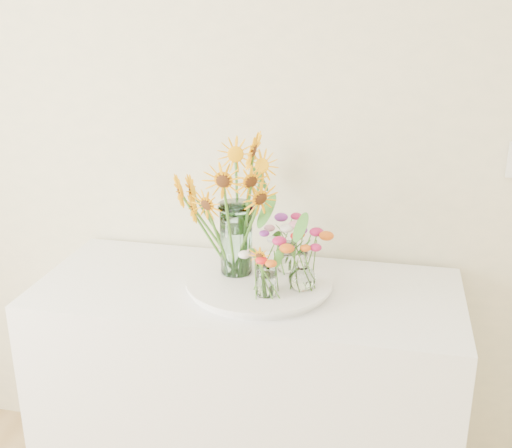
% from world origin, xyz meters
% --- Properties ---
extents(counter, '(1.40, 0.60, 0.90)m').
position_xyz_m(counter, '(-0.08, 1.93, 0.45)').
color(counter, white).
rests_on(counter, ground_plane).
extents(tray, '(0.46, 0.46, 0.02)m').
position_xyz_m(tray, '(-0.04, 1.93, 0.91)').
color(tray, white).
rests_on(tray, counter).
extents(mason_jar, '(0.11, 0.11, 0.25)m').
position_xyz_m(mason_jar, '(-0.12, 1.97, 1.05)').
color(mason_jar, '#B9EEE6').
rests_on(mason_jar, tray).
extents(sunflower_bouquet, '(0.67, 0.67, 0.48)m').
position_xyz_m(sunflower_bouquet, '(-0.12, 1.97, 1.16)').
color(sunflower_bouquet, '#FFA705').
rests_on(sunflower_bouquet, tray).
extents(small_vase_a, '(0.08, 0.08, 0.11)m').
position_xyz_m(small_vase_a, '(0.01, 1.83, 0.98)').
color(small_vase_a, white).
rests_on(small_vase_a, tray).
extents(wildflower_posy_a, '(0.20, 0.20, 0.20)m').
position_xyz_m(wildflower_posy_a, '(0.01, 1.83, 1.02)').
color(wildflower_posy_a, '#D25612').
rests_on(wildflower_posy_a, tray).
extents(small_vase_b, '(0.12, 0.12, 0.13)m').
position_xyz_m(small_vase_b, '(0.11, 1.90, 0.99)').
color(small_vase_b, white).
rests_on(small_vase_b, tray).
extents(wildflower_posy_b, '(0.20, 0.20, 0.22)m').
position_xyz_m(wildflower_posy_b, '(0.11, 1.90, 1.03)').
color(wildflower_posy_b, '#D25612').
rests_on(wildflower_posy_b, tray).
extents(small_vase_c, '(0.08, 0.08, 0.10)m').
position_xyz_m(small_vase_c, '(0.04, 2.02, 0.98)').
color(small_vase_c, white).
rests_on(small_vase_c, tray).
extents(wildflower_posy_c, '(0.21, 0.21, 0.19)m').
position_xyz_m(wildflower_posy_c, '(0.04, 2.02, 1.02)').
color(wildflower_posy_c, '#D25612').
rests_on(wildflower_posy_c, tray).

